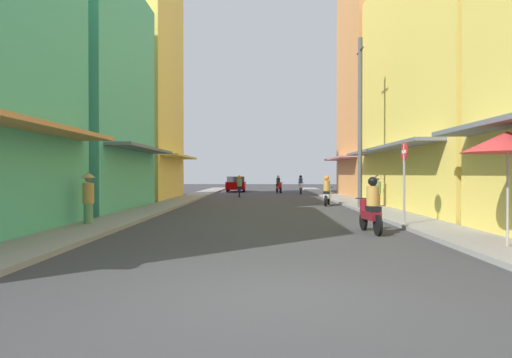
% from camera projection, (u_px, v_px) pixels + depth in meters
% --- Properties ---
extents(ground_plane, '(103.52, 103.52, 0.00)m').
position_uv_depth(ground_plane, '(264.00, 204.00, 25.54)').
color(ground_plane, '#38383A').
extents(sidewalk_left, '(1.73, 55.06, 0.12)m').
position_uv_depth(sidewalk_left, '(174.00, 203.00, 25.62)').
color(sidewalk_left, gray).
rests_on(sidewalk_left, ground).
extents(sidewalk_right, '(1.73, 55.06, 0.12)m').
position_uv_depth(sidewalk_right, '(354.00, 203.00, 25.45)').
color(sidewalk_right, gray).
rests_on(sidewalk_right, ground).
extents(building_left_mid, '(7.05, 8.39, 10.38)m').
position_uv_depth(building_left_mid, '(67.00, 96.00, 20.60)').
color(building_left_mid, '#4CB28C').
rests_on(building_left_mid, ground).
extents(building_left_far, '(7.05, 8.15, 16.29)m').
position_uv_depth(building_left_far, '(127.00, 75.00, 29.63)').
color(building_left_far, '#EFD159').
rests_on(building_left_far, ground).
extents(building_right_mid, '(7.05, 13.38, 11.78)m').
position_uv_depth(building_right_mid, '(460.00, 81.00, 20.61)').
color(building_right_mid, '#EFD159').
rests_on(building_right_mid, ground).
extents(building_right_far, '(7.05, 8.66, 15.83)m').
position_uv_depth(building_right_far, '(388.00, 87.00, 32.51)').
color(building_right_far, '#D88C4C').
rests_on(building_right_far, ground).
extents(motorbike_red, '(0.63, 1.79, 1.58)m').
position_uv_depth(motorbike_red, '(279.00, 185.00, 40.23)').
color(motorbike_red, black).
rests_on(motorbike_red, ground).
extents(motorbike_blue, '(0.55, 1.81, 1.58)m').
position_uv_depth(motorbike_blue, '(239.00, 187.00, 33.34)').
color(motorbike_blue, black).
rests_on(motorbike_blue, ground).
extents(motorbike_white, '(0.55, 1.81, 1.58)m').
position_uv_depth(motorbike_white, '(301.00, 186.00, 38.52)').
color(motorbike_white, black).
rests_on(motorbike_white, ground).
extents(motorbike_silver, '(0.68, 1.77, 1.58)m').
position_uv_depth(motorbike_silver, '(327.00, 192.00, 24.02)').
color(motorbike_silver, black).
rests_on(motorbike_silver, ground).
extents(motorbike_maroon, '(0.55, 1.81, 1.58)m').
position_uv_depth(motorbike_maroon, '(371.00, 208.00, 12.75)').
color(motorbike_maroon, black).
rests_on(motorbike_maroon, ground).
extents(parked_car, '(1.81, 4.12, 1.45)m').
position_uv_depth(parked_car, '(236.00, 184.00, 43.07)').
color(parked_car, '#8C0000').
rests_on(parked_car, ground).
extents(pedestrian_midway, '(0.44, 0.44, 1.70)m').
position_uv_depth(pedestrian_midway, '(88.00, 197.00, 14.05)').
color(pedestrian_midway, '#598C59').
rests_on(pedestrian_midway, ground).
extents(pedestrian_foreground, '(0.44, 0.44, 1.63)m').
position_uv_depth(pedestrian_foreground, '(377.00, 190.00, 21.81)').
color(pedestrian_foreground, '#99333F').
rests_on(pedestrian_foreground, ground).
extents(vendor_umbrella, '(1.91, 1.91, 2.56)m').
position_uv_depth(vendor_umbrella, '(508.00, 142.00, 9.64)').
color(vendor_umbrella, '#99999E').
rests_on(vendor_umbrella, ground).
extents(utility_pole, '(0.20, 1.20, 7.93)m').
position_uv_depth(utility_pole, '(360.00, 122.00, 20.95)').
color(utility_pole, '#4C4C4F').
rests_on(utility_pole, ground).
extents(street_sign_no_entry, '(0.07, 0.60, 2.65)m').
position_uv_depth(street_sign_no_entry, '(404.00, 172.00, 14.05)').
color(street_sign_no_entry, gray).
rests_on(street_sign_no_entry, ground).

